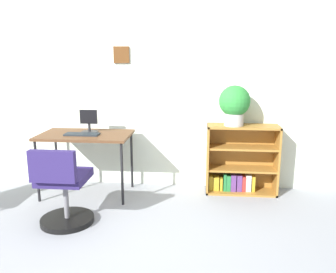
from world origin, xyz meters
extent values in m
cube|color=silver|center=(0.00, 2.15, 1.20)|extent=(5.20, 0.10, 2.40)
cube|color=#583215|center=(-0.08, 2.09, 1.62)|extent=(0.19, 0.02, 0.20)
cube|color=brown|center=(-0.44, 1.69, 0.72)|extent=(1.04, 0.62, 0.03)
cylinder|color=black|center=(-0.92, 1.42, 0.35)|extent=(0.03, 0.03, 0.71)
cylinder|color=black|center=(0.04, 1.42, 0.35)|extent=(0.03, 0.03, 0.71)
cylinder|color=black|center=(-0.92, 1.96, 0.35)|extent=(0.03, 0.03, 0.71)
cylinder|color=black|center=(0.04, 1.96, 0.35)|extent=(0.03, 0.03, 0.71)
cylinder|color=#262628|center=(-0.41, 1.78, 0.74)|extent=(0.19, 0.19, 0.01)
cylinder|color=#262628|center=(-0.41, 1.78, 0.79)|extent=(0.03, 0.03, 0.09)
cube|color=black|center=(-0.41, 1.77, 0.92)|extent=(0.20, 0.02, 0.16)
cube|color=#1F272D|center=(-0.45, 1.63, 0.74)|extent=(0.39, 0.15, 0.02)
cylinder|color=black|center=(-0.41, 0.95, 0.03)|extent=(0.52, 0.52, 0.05)
cylinder|color=slate|center=(-0.41, 0.95, 0.24)|extent=(0.05, 0.05, 0.38)
cube|color=#2A1F56|center=(-0.41, 0.95, 0.47)|extent=(0.44, 0.44, 0.08)
cube|color=#2A1F56|center=(-0.41, 0.70, 0.66)|extent=(0.42, 0.07, 0.29)
cube|color=olive|center=(0.98, 1.92, 0.41)|extent=(0.02, 0.30, 0.82)
cube|color=olive|center=(1.78, 1.92, 0.41)|extent=(0.02, 0.30, 0.82)
cube|color=olive|center=(1.38, 1.92, 0.81)|extent=(0.83, 0.30, 0.02)
cube|color=olive|center=(1.38, 1.92, 0.01)|extent=(0.83, 0.30, 0.02)
cube|color=olive|center=(1.38, 2.06, 0.41)|extent=(0.83, 0.02, 0.82)
cube|color=olive|center=(1.38, 1.92, 0.30)|extent=(0.78, 0.28, 0.02)
cube|color=olive|center=(1.38, 1.92, 0.56)|extent=(0.78, 0.28, 0.02)
cube|color=#B79323|center=(1.02, 1.91, 0.11)|extent=(0.05, 0.12, 0.18)
cube|color=#B79323|center=(1.08, 1.91, 0.11)|extent=(0.07, 0.10, 0.17)
cube|color=#B79323|center=(1.15, 1.91, 0.10)|extent=(0.03, 0.10, 0.15)
cube|color=#237238|center=(1.19, 1.91, 0.13)|extent=(0.03, 0.11, 0.21)
cube|color=#237238|center=(1.23, 1.91, 0.12)|extent=(0.05, 0.12, 0.19)
cube|color=#593372|center=(1.29, 1.91, 0.13)|extent=(0.06, 0.13, 0.20)
cube|color=#593372|center=(1.36, 1.91, 0.12)|extent=(0.06, 0.11, 0.20)
cube|color=#B22D28|center=(1.41, 1.91, 0.12)|extent=(0.04, 0.12, 0.18)
cube|color=beige|center=(1.47, 1.91, 0.13)|extent=(0.06, 0.10, 0.21)
cube|color=#B79323|center=(1.53, 1.91, 0.12)|extent=(0.04, 0.10, 0.19)
cylinder|color=#B7B2A8|center=(1.26, 1.90, 0.89)|extent=(0.22, 0.22, 0.14)
sphere|color=#2D8636|center=(1.26, 1.90, 1.11)|extent=(0.36, 0.36, 0.36)
camera|label=1|loc=(0.88, -2.12, 1.59)|focal=37.30mm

